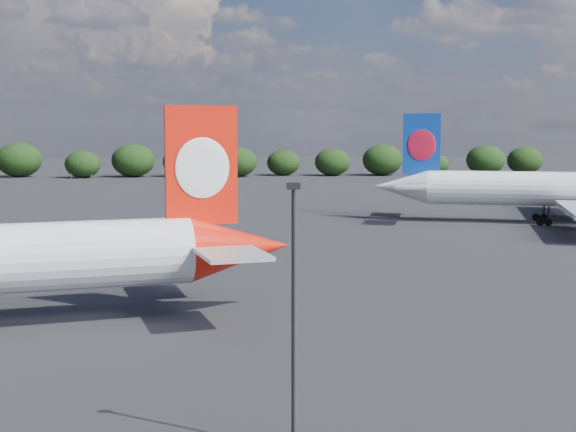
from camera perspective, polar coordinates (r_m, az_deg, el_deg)
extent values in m
plane|color=black|center=(99.30, -12.69, -1.63)|extent=(500.00, 500.00, 0.00)
cone|color=red|center=(59.21, -3.41, -2.24)|extent=(8.37, 6.11, 4.75)
cube|color=red|center=(57.95, -6.18, 3.60)|extent=(5.22, 1.46, 8.56)
ellipsoid|color=white|center=(57.68, -6.12, 3.42)|extent=(3.96, 0.95, 4.37)
ellipsoid|color=white|center=(58.23, -6.24, 3.44)|extent=(3.96, 0.95, 4.37)
cube|color=#AAADB2|center=(53.68, -3.96, -2.73)|extent=(5.29, 6.41, 0.29)
cube|color=#AAADB2|center=(63.76, -6.25, -1.29)|extent=(5.29, 6.41, 0.29)
cylinder|color=silver|center=(118.27, 18.88, 1.82)|extent=(36.50, 16.51, 4.86)
cone|color=silver|center=(117.60, 8.01, 2.08)|extent=(8.92, 7.10, 4.86)
cube|color=#0E399A|center=(117.14, 9.48, 5.08)|extent=(5.21, 2.18, 8.74)
ellipsoid|color=red|center=(116.86, 9.48, 4.99)|extent=(3.92, 1.50, 4.47)
ellipsoid|color=red|center=(117.44, 9.49, 5.00)|extent=(3.92, 1.50, 4.47)
cube|color=#AAADB2|center=(112.14, 8.82, 2.05)|extent=(6.02, 6.93, 0.29)
cube|color=#AAADB2|center=(122.78, 9.08, 2.42)|extent=(6.02, 6.93, 0.29)
cube|color=#AAADB2|center=(131.13, 19.02, 1.55)|extent=(12.24, 20.43, 0.53)
cylinder|color=black|center=(115.47, 18.04, 0.05)|extent=(0.35, 0.35, 2.43)
cylinder|color=black|center=(115.57, 18.02, -0.41)|extent=(1.15, 0.76, 1.07)
cylinder|color=black|center=(115.46, 17.49, -0.39)|extent=(1.15, 0.76, 1.07)
cylinder|color=black|center=(121.23, 17.74, 0.35)|extent=(0.35, 0.35, 2.43)
cylinder|color=black|center=(121.33, 17.73, -0.09)|extent=(1.15, 0.76, 1.07)
cylinder|color=black|center=(121.22, 17.22, -0.07)|extent=(1.15, 0.76, 1.07)
cylinder|color=black|center=(33.62, 0.38, -7.56)|extent=(0.16, 0.16, 11.07)
cube|color=black|center=(32.71, 0.39, 2.15)|extent=(0.55, 0.30, 0.28)
cube|color=#15691F|center=(215.92, -14.50, 3.45)|extent=(6.00, 0.30, 2.60)
cylinder|color=gray|center=(216.37, -15.14, 2.86)|extent=(0.20, 0.20, 2.00)
cylinder|color=gray|center=(215.73, -13.82, 2.88)|extent=(0.20, 0.20, 2.00)
cube|color=yellow|center=(220.09, -6.52, 3.88)|extent=(5.00, 0.30, 3.00)
cylinder|color=gray|center=(220.22, -6.51, 3.16)|extent=(0.30, 0.30, 2.50)
ellipsoid|color=black|center=(226.27, -18.58, 3.82)|extent=(12.10, 10.24, 9.31)
ellipsoid|color=black|center=(217.81, -14.40, 3.58)|extent=(9.34, 7.90, 7.18)
ellipsoid|color=black|center=(218.69, -10.96, 3.90)|extent=(11.49, 9.72, 8.84)
ellipsoid|color=black|center=(218.17, -7.53, 3.85)|extent=(10.46, 8.85, 8.04)
ellipsoid|color=black|center=(216.22, -3.61, 3.87)|extent=(10.49, 8.88, 8.07)
ellipsoid|color=black|center=(221.53, -0.33, 3.82)|extent=(9.24, 7.81, 7.10)
ellipsoid|color=black|center=(220.53, 3.18, 3.86)|extent=(9.84, 8.32, 7.57)
ellipsoid|color=black|center=(222.89, 6.73, 3.98)|extent=(11.19, 9.47, 8.61)
ellipsoid|color=black|center=(226.41, 10.41, 3.62)|extent=(7.73, 6.54, 5.95)
ellipsoid|color=black|center=(230.09, 13.88, 3.89)|extent=(10.91, 9.23, 8.39)
ellipsoid|color=black|center=(237.38, 16.50, 3.82)|extent=(10.16, 8.60, 7.82)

